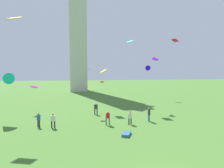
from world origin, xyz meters
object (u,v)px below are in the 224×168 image
at_px(person_0, 53,120).
at_px(kite_flying_4, 102,82).
at_px(kite_flying_9, 5,78).
at_px(kite_flying_3, 175,40).
at_px(person_2, 149,114).
at_px(person_5, 108,117).
at_px(kite_flying_2, 34,87).
at_px(monument_obelisk, 78,22).
at_px(kite_flying_6, 148,69).
at_px(kite_flying_7, 155,59).
at_px(kite_flying_0, 104,71).
at_px(kite_flying_5, 130,42).
at_px(kite_flying_1, 15,18).
at_px(kite_flying_8, 88,70).
at_px(kite_bundle_0, 126,134).
at_px(person_3, 96,108).
at_px(person_1, 130,117).
at_px(person_4, 39,119).

xyz_separation_m(person_0, kite_flying_4, (7.32, 17.26, 3.24)).
distance_m(kite_flying_4, kite_flying_9, 18.99).
bearing_deg(kite_flying_3, person_2, 155.99).
height_order(person_5, kite_flying_2, kite_flying_2).
xyz_separation_m(monument_obelisk, kite_flying_2, (-6.01, -29.40, -18.27)).
bearing_deg(kite_flying_6, kite_flying_7, -88.76).
distance_m(person_0, kite_flying_0, 11.67).
xyz_separation_m(kite_flying_5, kite_flying_9, (-18.30, -4.76, -6.08)).
bearing_deg(kite_flying_1, kite_flying_0, 45.95).
distance_m(kite_flying_6, kite_flying_7, 12.87).
height_order(person_2, kite_flying_6, kite_flying_6).
bearing_deg(kite_flying_1, kite_flying_4, 69.31).
distance_m(kite_flying_1, kite_flying_9, 8.17).
bearing_deg(kite_flying_3, kite_flying_8, 124.66).
bearing_deg(kite_flying_7, kite_flying_1, -104.21).
bearing_deg(kite_bundle_0, kite_flying_7, 61.23).
relative_size(person_3, kite_flying_8, 2.38).
bearing_deg(kite_flying_4, kite_flying_8, -165.46).
xyz_separation_m(kite_flying_3, kite_flying_5, (-3.89, 8.26, 1.14)).
distance_m(person_0, person_2, 11.83).
xyz_separation_m(monument_obelisk, kite_flying_7, (18.53, -18.83, -12.88)).
distance_m(person_2, kite_flying_6, 9.61).
bearing_deg(kite_flying_9, person_5, 115.48).
xyz_separation_m(person_3, kite_flying_2, (-9.56, 3.17, 3.03)).
bearing_deg(person_3, kite_flying_6, -129.81).
bearing_deg(kite_flying_2, kite_flying_5, 114.71).
height_order(person_2, kite_flying_1, kite_flying_1).
xyz_separation_m(person_2, kite_flying_3, (3.56, 0.40, 9.51)).
xyz_separation_m(kite_flying_7, kite_bundle_0, (-12.42, -22.63, -9.30)).
height_order(person_3, kite_flying_3, kite_flying_3).
relative_size(person_1, person_2, 0.92).
xyz_separation_m(person_1, kite_bundle_0, (-1.27, -3.45, -0.81)).
xyz_separation_m(person_3, kite_flying_1, (-9.35, -4.09, 11.50)).
distance_m(person_2, person_4, 13.53).
bearing_deg(kite_flying_5, kite_flying_1, 114.69).
distance_m(kite_flying_2, kite_flying_9, 4.85).
height_order(person_5, kite_flying_1, kite_flying_1).
relative_size(kite_flying_4, kite_bundle_0, 0.81).
height_order(monument_obelisk, kite_flying_4, monument_obelisk).
xyz_separation_m(person_0, person_1, (9.05, -0.08, 0.00)).
xyz_separation_m(person_3, kite_flying_6, (9.11, 2.56, 5.94)).
distance_m(person_4, kite_flying_5, 19.18).
relative_size(person_1, kite_flying_0, 1.00).
distance_m(kite_flying_7, kite_flying_9, 30.88).
distance_m(person_0, kite_flying_1, 12.34).
bearing_deg(kite_flying_6, kite_flying_0, 30.08).
distance_m(person_5, kite_flying_3, 13.19).
distance_m(kite_flying_9, kite_bundle_0, 17.63).
distance_m(person_3, kite_flying_8, 5.92).
bearing_deg(monument_obelisk, kite_flying_5, -71.03).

